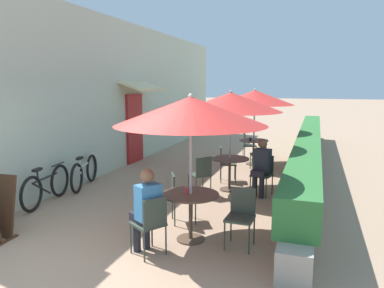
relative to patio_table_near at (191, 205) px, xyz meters
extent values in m
plane|color=#9E7F66|center=(-1.15, -1.42, -0.57)|extent=(120.00, 120.00, 0.00)
cube|color=#B2C1AD|center=(-3.70, 5.78, 1.53)|extent=(0.24, 14.41, 4.20)
cube|color=maroon|center=(-3.54, 5.06, 0.48)|extent=(0.08, 0.96, 2.10)
cube|color=beige|center=(-3.23, 5.06, 1.78)|extent=(0.78, 1.80, 0.30)
cube|color=gray|center=(1.60, 5.68, -0.35)|extent=(0.44, 13.41, 0.45)
cube|color=#2D6B33|center=(1.60, 5.68, 0.16)|extent=(0.60, 12.74, 0.56)
cylinder|color=brown|center=(0.00, 0.00, -0.56)|extent=(0.44, 0.44, 0.02)
cylinder|color=brown|center=(0.00, 0.00, -0.20)|extent=(0.06, 0.06, 0.73)
cylinder|color=brown|center=(0.00, 0.00, 0.16)|extent=(0.88, 0.88, 0.02)
cylinder|color=#B7B7BC|center=(0.00, 0.00, 0.52)|extent=(0.04, 0.04, 2.18)
cone|color=red|center=(0.00, 0.00, 1.44)|extent=(2.29, 2.29, 0.43)
sphere|color=#B7B7BC|center=(0.00, 0.00, 1.67)|extent=(0.07, 0.07, 0.07)
cube|color=#384238|center=(-0.36, 0.69, -0.12)|extent=(0.54, 0.54, 0.04)
cube|color=#384238|center=(-0.53, 0.60, 0.09)|extent=(0.20, 0.35, 0.42)
cylinder|color=#384238|center=(-0.12, 0.61, -0.35)|extent=(0.02, 0.02, 0.45)
cylinder|color=#384238|center=(-0.29, 0.93, -0.35)|extent=(0.02, 0.02, 0.45)
cylinder|color=#384238|center=(-0.44, 0.45, -0.35)|extent=(0.02, 0.02, 0.45)
cylinder|color=#384238|center=(-0.60, 0.76, -0.35)|extent=(0.02, 0.02, 0.45)
cube|color=#384238|center=(-0.42, -0.66, -0.12)|extent=(0.55, 0.55, 0.04)
cube|color=#384238|center=(-0.26, -0.76, 0.09)|extent=(0.23, 0.34, 0.42)
cylinder|color=#384238|center=(-0.47, -0.41, -0.35)|extent=(0.02, 0.02, 0.45)
cylinder|color=#384238|center=(-0.66, -0.71, -0.35)|extent=(0.02, 0.02, 0.45)
cylinder|color=#384238|center=(-0.17, -0.60, -0.35)|extent=(0.02, 0.02, 0.45)
cylinder|color=#384238|center=(-0.36, -0.91, -0.35)|extent=(0.02, 0.02, 0.45)
cylinder|color=#23232D|center=(-0.52, -0.49, -0.34)|extent=(0.11, 0.11, 0.47)
cylinder|color=#23232D|center=(-0.61, -0.63, -0.34)|extent=(0.11, 0.11, 0.47)
cube|color=#23232D|center=(-0.49, -0.61, -0.04)|extent=(0.46, 0.45, 0.12)
cube|color=teal|center=(-0.40, -0.67, 0.21)|extent=(0.37, 0.40, 0.50)
sphere|color=brown|center=(-0.42, -0.66, 0.58)|extent=(0.20, 0.20, 0.20)
cube|color=#384238|center=(0.78, -0.03, -0.12)|extent=(0.42, 0.42, 0.04)
cube|color=#384238|center=(0.78, 0.15, 0.09)|extent=(0.38, 0.05, 0.42)
cylinder|color=#384238|center=(0.59, -0.20, -0.35)|extent=(0.02, 0.02, 0.45)
cylinder|color=#384238|center=(0.95, -0.22, -0.35)|extent=(0.02, 0.02, 0.45)
cylinder|color=#384238|center=(0.60, 0.16, -0.35)|extent=(0.02, 0.02, 0.45)
cylinder|color=#384238|center=(0.96, 0.14, -0.35)|extent=(0.02, 0.02, 0.45)
cylinder|color=#B73D3D|center=(-0.06, 0.00, 0.22)|extent=(0.07, 0.07, 0.09)
cylinder|color=brown|center=(-0.05, 2.91, -0.56)|extent=(0.44, 0.44, 0.02)
cylinder|color=brown|center=(-0.05, 2.91, -0.20)|extent=(0.06, 0.06, 0.73)
cylinder|color=brown|center=(-0.05, 2.91, 0.16)|extent=(0.88, 0.88, 0.02)
cylinder|color=#B7B7BC|center=(-0.05, 2.91, 0.52)|extent=(0.04, 0.04, 2.18)
cone|color=red|center=(-0.05, 2.91, 1.44)|extent=(2.29, 2.29, 0.43)
sphere|color=#B7B7BC|center=(-0.05, 2.91, 1.67)|extent=(0.07, 0.07, 0.07)
cube|color=#384238|center=(0.71, 2.72, -0.12)|extent=(0.49, 0.49, 0.04)
cube|color=#384238|center=(0.75, 2.90, 0.09)|extent=(0.38, 0.12, 0.42)
cylinder|color=#384238|center=(0.49, 2.59, -0.35)|extent=(0.02, 0.02, 0.45)
cylinder|color=#384238|center=(0.84, 2.50, -0.35)|extent=(0.02, 0.02, 0.45)
cylinder|color=#384238|center=(0.58, 2.94, -0.35)|extent=(0.02, 0.02, 0.45)
cylinder|color=#384238|center=(0.93, 2.85, -0.35)|extent=(0.02, 0.02, 0.45)
cylinder|color=#23232D|center=(0.58, 2.56, -0.34)|extent=(0.11, 0.11, 0.47)
cylinder|color=#23232D|center=(0.74, 2.52, -0.34)|extent=(0.11, 0.11, 0.47)
cube|color=#23232D|center=(0.68, 2.63, -0.04)|extent=(0.38, 0.42, 0.12)
cube|color=#282D38|center=(0.71, 2.74, 0.21)|extent=(0.38, 0.30, 0.50)
sphere|color=brown|center=(0.71, 2.72, 0.58)|extent=(0.20, 0.20, 0.20)
cube|color=#384238|center=(-0.26, 3.66, -0.12)|extent=(0.49, 0.49, 0.04)
cube|color=#384238|center=(-0.43, 3.61, 0.09)|extent=(0.13, 0.37, 0.42)
cylinder|color=#384238|center=(-0.03, 3.54, -0.35)|extent=(0.02, 0.02, 0.45)
cylinder|color=#384238|center=(-0.13, 3.88, -0.35)|extent=(0.02, 0.02, 0.45)
cylinder|color=#384238|center=(-0.38, 3.44, -0.35)|extent=(0.02, 0.02, 0.45)
cylinder|color=#384238|center=(-0.48, 3.79, -0.35)|extent=(0.02, 0.02, 0.45)
cube|color=#384238|center=(-0.59, 2.36, -0.12)|extent=(0.57, 0.57, 0.04)
cube|color=#384238|center=(-0.46, 2.23, 0.09)|extent=(0.29, 0.29, 0.42)
cylinder|color=#384238|center=(-0.59, 2.61, -0.35)|extent=(0.02, 0.02, 0.45)
cylinder|color=#384238|center=(-0.84, 2.35, -0.35)|extent=(0.02, 0.02, 0.45)
cylinder|color=#384238|center=(-0.34, 2.36, -0.35)|extent=(0.02, 0.02, 0.45)
cylinder|color=#384238|center=(-0.59, 2.10, -0.35)|extent=(0.02, 0.02, 0.45)
cylinder|color=brown|center=(0.02, 5.85, -0.56)|extent=(0.44, 0.44, 0.02)
cylinder|color=brown|center=(0.02, 5.85, -0.20)|extent=(0.06, 0.06, 0.73)
cylinder|color=brown|center=(0.02, 5.85, 0.16)|extent=(0.88, 0.88, 0.02)
cylinder|color=#B7B7BC|center=(0.02, 5.85, 0.52)|extent=(0.04, 0.04, 2.18)
cone|color=red|center=(0.02, 5.85, 1.44)|extent=(2.29, 2.29, 0.43)
sphere|color=#B7B7BC|center=(0.02, 5.85, 1.67)|extent=(0.07, 0.07, 0.07)
cube|color=#384238|center=(-0.22, 6.59, -0.12)|extent=(0.51, 0.51, 0.04)
cube|color=#384238|center=(-0.40, 6.53, 0.09)|extent=(0.15, 0.37, 0.42)
cylinder|color=#384238|center=(0.00, 6.47, -0.35)|extent=(0.02, 0.02, 0.45)
cylinder|color=#384238|center=(-0.11, 6.82, -0.35)|extent=(0.02, 0.02, 0.45)
cylinder|color=#384238|center=(-0.34, 6.36, -0.35)|extent=(0.02, 0.02, 0.45)
cylinder|color=#384238|center=(-0.45, 6.70, -0.35)|extent=(0.02, 0.02, 0.45)
cube|color=#384238|center=(0.27, 5.11, -0.12)|extent=(0.51, 0.51, 0.04)
cube|color=#384238|center=(0.44, 5.17, 0.09)|extent=(0.15, 0.37, 0.42)
cylinder|color=#384238|center=(0.04, 5.23, -0.35)|extent=(0.02, 0.02, 0.45)
cylinder|color=#384238|center=(0.15, 4.88, -0.35)|extent=(0.02, 0.02, 0.45)
cylinder|color=#384238|center=(0.38, 5.34, -0.35)|extent=(0.02, 0.02, 0.45)
cylinder|color=#384238|center=(0.49, 5.00, -0.35)|extent=(0.02, 0.02, 0.45)
cylinder|color=#232328|center=(-0.06, 5.70, 0.22)|extent=(0.07, 0.07, 0.09)
torus|color=black|center=(-3.41, 1.28, -0.22)|extent=(0.15, 0.70, 0.70)
torus|color=black|center=(-3.28, 0.28, -0.22)|extent=(0.15, 0.70, 0.70)
cylinder|color=black|center=(-3.35, 0.78, -0.03)|extent=(0.15, 0.79, 0.04)
cylinder|color=black|center=(-3.32, 0.60, -0.21)|extent=(0.12, 0.58, 0.38)
cylinder|color=black|center=(-3.31, 0.50, 0.07)|extent=(0.04, 0.04, 0.24)
cube|color=black|center=(-3.31, 0.50, 0.20)|extent=(0.13, 0.23, 0.05)
cylinder|color=black|center=(-3.41, 1.24, 0.14)|extent=(0.09, 0.46, 0.03)
torus|color=black|center=(-3.47, 2.57, -0.23)|extent=(0.23, 0.67, 0.68)
torus|color=black|center=(-3.21, 1.59, -0.23)|extent=(0.23, 0.67, 0.68)
cylinder|color=silver|center=(-3.34, 2.08, -0.04)|extent=(0.24, 0.78, 0.04)
cylinder|color=silver|center=(-3.29, 1.91, -0.21)|extent=(0.19, 0.57, 0.38)
cylinder|color=silver|center=(-3.27, 1.81, 0.06)|extent=(0.04, 0.04, 0.24)
cube|color=black|center=(-3.27, 1.81, 0.18)|extent=(0.15, 0.24, 0.05)
cylinder|color=silver|center=(-3.46, 2.53, 0.13)|extent=(0.15, 0.45, 0.03)
cube|color=black|center=(-2.96, -0.77, -0.05)|extent=(0.47, 0.19, 0.75)
cube|color=#422819|center=(-2.68, -0.97, -0.56)|extent=(0.09, 0.48, 0.02)
camera|label=1|loc=(1.77, -5.24, 1.84)|focal=35.00mm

